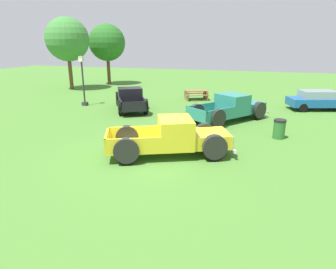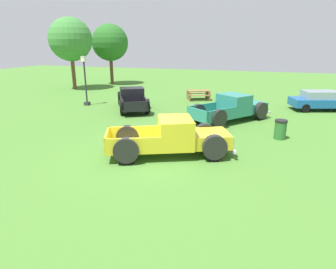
% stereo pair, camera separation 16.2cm
% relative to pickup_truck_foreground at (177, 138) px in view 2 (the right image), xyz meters
% --- Properties ---
extents(ground_plane, '(80.00, 80.00, 0.00)m').
position_rel_pickup_truck_foreground_xyz_m(ground_plane, '(-1.22, -0.68, -0.75)').
color(ground_plane, '#477A2D').
extents(pickup_truck_foreground, '(5.44, 3.75, 1.57)m').
position_rel_pickup_truck_foreground_xyz_m(pickup_truck_foreground, '(0.00, 0.00, 0.00)').
color(pickup_truck_foreground, yellow).
rests_on(pickup_truck_foreground, ground_plane).
extents(pickup_truck_behind_left, '(4.59, 5.24, 1.59)m').
position_rel_pickup_truck_foreground_xyz_m(pickup_truck_behind_left, '(1.61, 6.56, 0.01)').
color(pickup_truck_behind_left, '#2D8475').
rests_on(pickup_truck_behind_left, ground_plane).
extents(pickup_truck_behind_right, '(3.88, 5.08, 1.49)m').
position_rel_pickup_truck_foreground_xyz_m(pickup_truck_behind_right, '(-5.63, 7.68, -0.04)').
color(pickup_truck_behind_right, black).
rests_on(pickup_truck_behind_right, ground_plane).
extents(sedan_distant_a, '(4.34, 2.82, 1.35)m').
position_rel_pickup_truck_foreground_xyz_m(sedan_distant_a, '(7.00, 11.26, -0.05)').
color(sedan_distant_a, '#195699').
rests_on(sedan_distant_a, ground_plane).
extents(lamp_post_near, '(0.36, 0.36, 3.63)m').
position_rel_pickup_truck_foreground_xyz_m(lamp_post_near, '(-9.33, 7.64, 1.16)').
color(lamp_post_near, '#2D2D33').
rests_on(lamp_post_near, ground_plane).
extents(picnic_table, '(2.26, 2.10, 0.78)m').
position_rel_pickup_truck_foreground_xyz_m(picnic_table, '(-1.91, 12.41, -0.26)').
color(picnic_table, olive).
rests_on(picnic_table, ground_plane).
extents(trash_can, '(0.59, 0.59, 0.95)m').
position_rel_pickup_truck_foreground_xyz_m(trash_can, '(4.17, 3.63, -0.27)').
color(trash_can, '#2D6B2D').
rests_on(trash_can, ground_plane).
extents(oak_tree_east, '(4.13, 4.13, 6.85)m').
position_rel_pickup_truck_foreground_xyz_m(oak_tree_east, '(-14.99, 14.14, 4.02)').
color(oak_tree_east, brown).
rests_on(oak_tree_east, ground_plane).
extents(oak_tree_west, '(3.90, 3.90, 6.44)m').
position_rel_pickup_truck_foreground_xyz_m(oak_tree_west, '(-13.17, 18.54, 3.72)').
color(oak_tree_west, brown).
rests_on(oak_tree_west, ground_plane).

